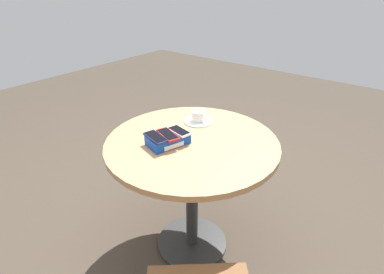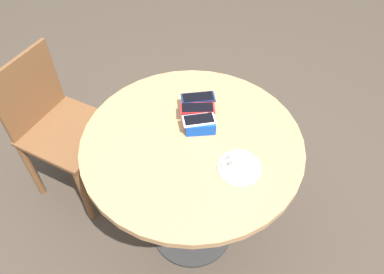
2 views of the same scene
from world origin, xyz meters
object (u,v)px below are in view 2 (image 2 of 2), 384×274
Objects in this scene: phone_white at (199,120)px; saucer at (239,168)px; phone_box at (198,114)px; round_table at (192,162)px; phone_red at (197,108)px; chair_near_window at (59,127)px; coffee_cup at (239,162)px; phone_navy at (198,98)px.

phone_white reaches higher than saucer.
phone_box is 1.63× the size of phone_white.
round_table is 0.23m from phone_red.
saucer is at bearing 37.73° from chair_near_window.
phone_red is 0.31m from coffee_cup.
chair_near_window reaches higher than coffee_cup.
phone_navy is at bearing 154.48° from phone_red.
phone_white is (0.06, -0.02, -0.00)m from phone_red.
chair_near_window is at bearing -134.91° from phone_white.
chair_near_window is at bearing -142.37° from coffee_cup.
phone_box is at bearing 144.93° from round_table.
phone_box is at bearing -173.50° from coffee_cup.
coffee_cup is at bearing 28.46° from round_table.
phone_navy is 0.99× the size of phone_red.
phone_red is at bearing -172.92° from coffee_cup.
phone_navy reaches higher than phone_box.
phone_box is 1.47× the size of phone_red.
phone_white is at bearing -166.44° from coffee_cup.
saucer is (0.30, 0.04, -0.05)m from phone_red.
phone_box is 0.30m from saucer.
round_table is 0.27m from phone_navy.
phone_white is 0.86m from chair_near_window.
phone_box is at bearing 157.81° from phone_white.
phone_navy is (-0.06, 0.02, 0.03)m from phone_box.
phone_red is (0.06, -0.03, -0.00)m from phone_navy.
phone_navy is 0.37m from saucer.
coffee_cup is 1.05m from chair_near_window.
round_table is at bearing -151.07° from saucer.
phone_box is at bearing 49.52° from chair_near_window.
round_table is 0.21m from phone_white.
phone_red reaches higher than round_table.
coffee_cup is (0.30, 0.04, -0.02)m from phone_red.
coffee_cup is at bearing 1.64° from phone_navy.
round_table is at bearing -151.54° from coffee_cup.
saucer is at bearing 2.03° from phone_navy.
coffee_cup reaches higher than round_table.
phone_white is (-0.04, 0.05, 0.20)m from round_table.
round_table is at bearing -32.67° from phone_red.
chair_near_window is (-0.55, -0.55, -0.36)m from phone_white.
phone_navy is 1.09× the size of phone_white.
phone_red is 0.07m from phone_white.
chair_near_window reaches higher than phone_navy.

